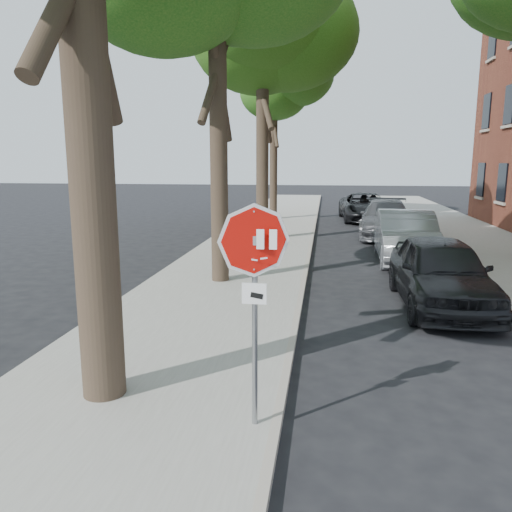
# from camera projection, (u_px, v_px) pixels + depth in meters

# --- Properties ---
(ground) EXTENTS (120.00, 120.00, 0.00)m
(ground) POSITION_uv_depth(u_px,v_px,m) (314.00, 437.00, 5.83)
(ground) COLOR black
(ground) RESTS_ON ground
(sidewalk_left) EXTENTS (4.00, 55.00, 0.12)m
(sidewalk_left) POSITION_uv_depth(u_px,v_px,m) (252.00, 249.00, 17.83)
(sidewalk_left) COLOR gray
(sidewalk_left) RESTS_ON ground
(sidewalk_right) EXTENTS (4.00, 55.00, 0.12)m
(sidewalk_right) POSITION_uv_depth(u_px,v_px,m) (503.00, 255.00, 16.67)
(sidewalk_right) COLOR gray
(sidewalk_right) RESTS_ON ground
(curb_left) EXTENTS (0.12, 55.00, 0.13)m
(curb_left) POSITION_uv_depth(u_px,v_px,m) (310.00, 250.00, 17.55)
(curb_left) COLOR #9E9384
(curb_left) RESTS_ON ground
(curb_right) EXTENTS (0.12, 55.00, 0.13)m
(curb_right) POSITION_uv_depth(u_px,v_px,m) (440.00, 253.00, 16.95)
(curb_right) COLOR #9E9384
(curb_right) RESTS_ON ground
(stop_sign) EXTENTS (0.76, 0.34, 2.61)m
(stop_sign) POSITION_uv_depth(u_px,v_px,m) (254.00, 273.00, 5.54)
(stop_sign) COLOR gray
(stop_sign) RESTS_ON sidewalk_left
(tree_mid_b) EXTENTS (5.88, 5.46, 10.36)m
(tree_mid_b) POSITION_uv_depth(u_px,v_px,m) (262.00, 27.00, 18.38)
(tree_mid_b) COLOR black
(tree_mid_b) RESTS_ON sidewalk_left
(tree_far) EXTENTS (5.29, 4.91, 9.33)m
(tree_far) POSITION_uv_depth(u_px,v_px,m) (274.00, 80.00, 25.37)
(tree_far) COLOR black
(tree_far) RESTS_ON sidewalk_left
(car_a) EXTENTS (1.87, 4.55, 1.54)m
(car_a) POSITION_uv_depth(u_px,v_px,m) (441.00, 272.00, 10.93)
(car_a) COLOR black
(car_a) RESTS_ON ground
(car_b) EXTENTS (1.85, 4.93, 1.61)m
(car_b) POSITION_uv_depth(u_px,v_px,m) (406.00, 237.00, 15.79)
(car_b) COLOR #97999E
(car_b) RESTS_ON ground
(car_c) EXTENTS (2.62, 5.40, 1.51)m
(car_c) POSITION_uv_depth(u_px,v_px,m) (386.00, 219.00, 21.00)
(car_c) COLOR #494A4E
(car_c) RESTS_ON ground
(car_d) EXTENTS (2.72, 5.41, 1.47)m
(car_d) POSITION_uv_depth(u_px,v_px,m) (365.00, 207.00, 26.46)
(car_d) COLOR black
(car_d) RESTS_ON ground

